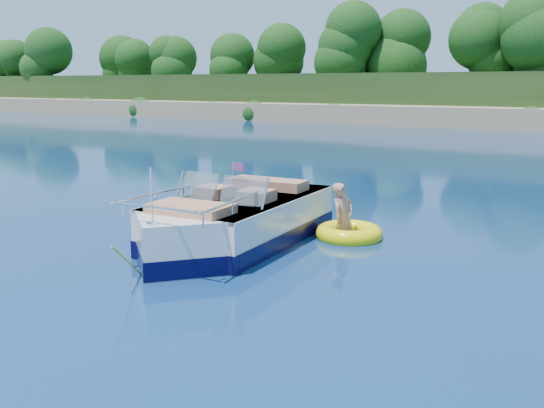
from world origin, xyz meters
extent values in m
plane|color=#0A1E48|center=(0.00, 0.00, 0.00)|extent=(160.00, 160.00, 0.00)
cube|color=#A0805D|center=(0.00, 38.00, 0.50)|extent=(170.00, 8.00, 2.00)
cylinder|color=#301E10|center=(-45.00, 41.00, 2.90)|extent=(0.44, 0.44, 2.80)
sphere|color=black|center=(-45.00, 41.00, 5.56)|extent=(4.62, 4.62, 4.62)
cylinder|color=#301E10|center=(-18.00, 40.50, 3.10)|extent=(0.44, 0.44, 3.20)
sphere|color=black|center=(-18.00, 40.50, 6.14)|extent=(5.28, 5.28, 5.28)
cube|color=white|center=(-0.58, 0.84, 0.34)|extent=(2.45, 4.31, 1.16)
cube|color=white|center=(-0.47, -1.13, 0.34)|extent=(2.21, 2.21, 1.16)
cube|color=black|center=(-0.58, 0.84, 0.18)|extent=(2.49, 4.35, 0.33)
cube|color=black|center=(-0.47, -1.13, 0.18)|extent=(2.26, 2.26, 0.33)
cube|color=tan|center=(-0.60, 1.18, 0.66)|extent=(1.94, 3.03, 0.11)
cube|color=white|center=(-0.58, 0.84, 0.89)|extent=(2.49, 4.31, 0.07)
cube|color=black|center=(-0.71, 3.13, 0.39)|extent=(0.63, 0.42, 1.00)
cube|color=#8C9EA5|center=(-1.03, 0.04, 1.21)|extent=(0.88, 0.36, 0.54)
cube|color=#8C9EA5|center=(-0.04, 0.10, 1.21)|extent=(0.90, 0.46, 0.54)
cube|color=tan|center=(-1.06, 0.54, 0.92)|extent=(0.64, 0.64, 0.44)
cube|color=tan|center=(-0.07, 0.60, 0.92)|extent=(0.64, 0.64, 0.44)
cube|color=tan|center=(-0.64, 1.95, 0.92)|extent=(1.76, 0.71, 0.42)
cube|color=tan|center=(-0.48, -0.92, 0.90)|extent=(1.51, 0.91, 0.38)
cylinder|color=white|center=(-0.42, -1.97, 1.39)|extent=(0.03, 0.03, 0.94)
cube|color=red|center=(-0.14, 0.09, 1.65)|extent=(0.24, 0.03, 0.16)
cube|color=silver|center=(-0.42, -2.03, 0.95)|extent=(0.11, 0.07, 0.06)
cylinder|color=#CED216|center=(-0.56, -2.43, 0.39)|extent=(0.50, 1.11, 0.85)
torus|color=#FFEF09|center=(1.21, 2.19, 0.09)|extent=(1.50, 1.50, 0.37)
torus|color=red|center=(1.21, 2.19, 0.11)|extent=(1.23, 1.23, 0.12)
imported|color=tan|center=(1.09, 2.17, 0.00)|extent=(0.53, 0.87, 1.60)
camera|label=1|loc=(6.24, -9.16, 3.19)|focal=40.00mm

